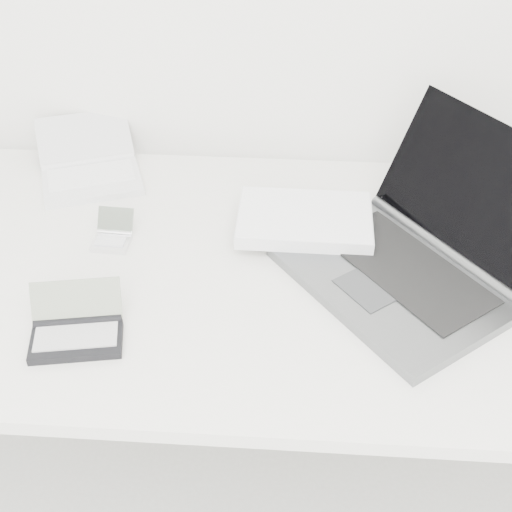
# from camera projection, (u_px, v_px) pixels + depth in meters

# --- Properties ---
(desk) EXTENTS (1.60, 0.80, 0.73)m
(desk) POSITION_uv_depth(u_px,v_px,m) (272.00, 285.00, 1.42)
(desk) COLOR white
(desk) RESTS_ON ground
(laptop_large) EXTENTS (0.64, 0.58, 0.26)m
(laptop_large) POSITION_uv_depth(u_px,v_px,m) (386.00, 245.00, 1.38)
(laptop_large) COLOR slate
(laptop_large) RESTS_ON desk
(netbook_open_white) EXTENTS (0.29, 0.33, 0.08)m
(netbook_open_white) POSITION_uv_depth(u_px,v_px,m) (90.00, 168.00, 1.63)
(netbook_open_white) COLOR white
(netbook_open_white) RESTS_ON desk
(pda_silver) EXTENTS (0.08, 0.10, 0.05)m
(pda_silver) POSITION_uv_depth(u_px,v_px,m) (112.00, 237.00, 1.45)
(pda_silver) COLOR white
(pda_silver) RESTS_ON desk
(palmtop_charcoal) EXTENTS (0.18, 0.15, 0.08)m
(palmtop_charcoal) POSITION_uv_depth(u_px,v_px,m) (77.00, 331.00, 1.23)
(palmtop_charcoal) COLOR black
(palmtop_charcoal) RESTS_ON desk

